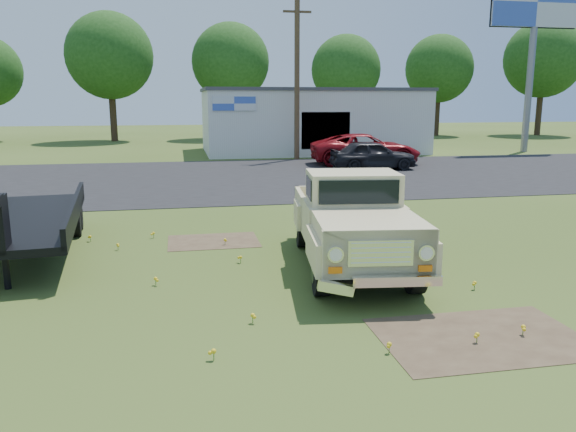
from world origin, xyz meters
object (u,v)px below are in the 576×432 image
(billboard, at_px, (535,18))
(dark_sedan, at_px, (373,155))
(vintage_pickup_truck, at_px, (352,220))
(red_pickup, at_px, (365,149))
(flatbed_trailer, at_px, (24,214))

(billboard, distance_m, dark_sedan, 17.15)
(vintage_pickup_truck, xyz_separation_m, red_pickup, (6.40, 18.00, -0.19))
(vintage_pickup_truck, height_order, dark_sedan, vintage_pickup_truck)
(vintage_pickup_truck, distance_m, flatbed_trailer, 7.30)
(billboard, distance_m, red_pickup, 15.92)
(flatbed_trailer, relative_size, red_pickup, 1.15)
(billboard, xyz_separation_m, vintage_pickup_truck, (-19.31, -23.22, -7.53))
(flatbed_trailer, bearing_deg, red_pickup, 43.72)
(red_pickup, distance_m, dark_sedan, 2.31)
(vintage_pickup_truck, xyz_separation_m, dark_sedan, (6.01, 15.73, -0.28))
(flatbed_trailer, bearing_deg, billboard, 32.63)
(flatbed_trailer, relative_size, dark_sedan, 1.59)
(flatbed_trailer, height_order, dark_sedan, flatbed_trailer)
(billboard, bearing_deg, flatbed_trailer, -141.51)
(vintage_pickup_truck, bearing_deg, red_pickup, 77.45)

